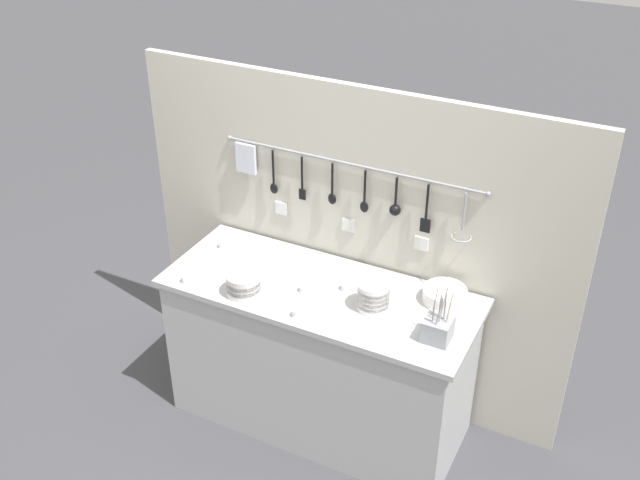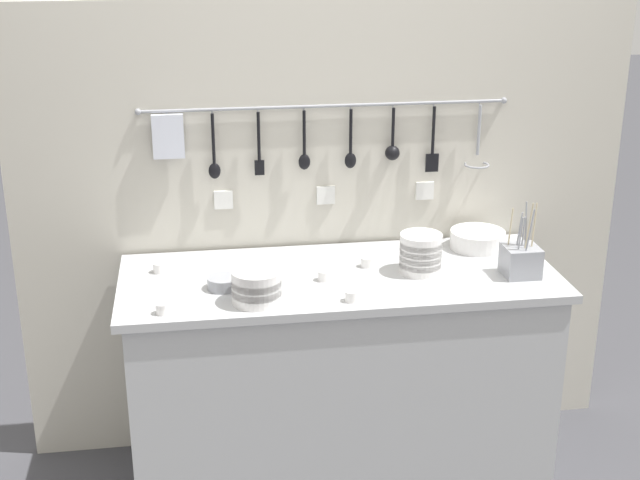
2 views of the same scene
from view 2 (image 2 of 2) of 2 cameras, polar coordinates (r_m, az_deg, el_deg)
ground_plane at (r=3.59m, az=1.15°, el=-14.81°), size 20.00×20.00×0.00m
counter at (r=3.36m, az=1.20°, el=-8.87°), size 1.56×0.62×0.85m
back_wall at (r=3.48m, az=0.29°, el=0.62°), size 2.36×0.11×1.78m
bowl_stack_tall_left at (r=3.19m, az=6.46°, el=-0.85°), size 0.15×0.15×0.14m
bowl_stack_back_corner at (r=2.94m, az=-4.08°, el=-2.98°), size 0.17×0.17×0.11m
plate_stack at (r=3.47m, az=10.05°, el=0.04°), size 0.21×0.21×0.07m
steel_mixing_bowl at (r=3.07m, az=-6.23°, el=-2.74°), size 0.11×0.11×0.04m
cutlery_caddy at (r=3.23m, az=12.72°, el=-1.26°), size 0.12×0.12×0.27m
cup_centre at (r=3.24m, az=3.02°, el=-1.42°), size 0.04×0.04×0.04m
cup_front_left at (r=2.91m, az=-10.03°, el=-4.34°), size 0.04×0.04×0.04m
cup_beside_plates at (r=3.24m, az=-10.24°, el=-1.75°), size 0.04×0.04×0.04m
cup_back_left at (r=2.96m, az=2.03°, el=-3.62°), size 0.04×0.04×0.04m
cup_edge_near at (r=3.12m, az=0.27°, el=-2.29°), size 0.04×0.04×0.04m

